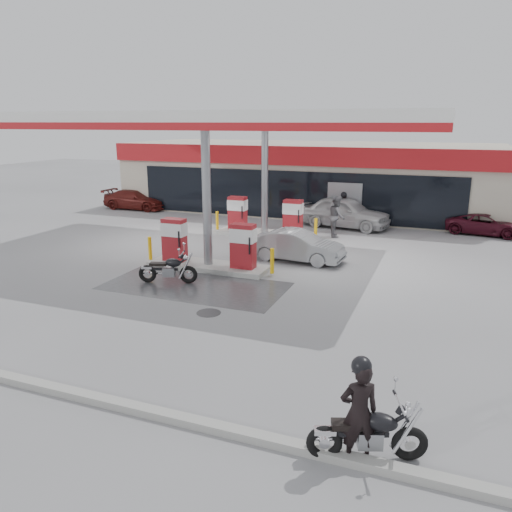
{
  "coord_description": "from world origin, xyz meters",
  "views": [
    {
      "loc": [
        8.07,
        -13.89,
        5.27
      ],
      "look_at": [
        2.61,
        0.14,
        1.2
      ],
      "focal_mm": 35.0,
      "sensor_mm": 36.0,
      "label": 1
    }
  ],
  "objects_px": {
    "biker_main": "(359,412)",
    "attendant": "(337,216)",
    "biker_walking": "(343,209)",
    "sedan_white": "(345,212)",
    "parked_car_left": "(136,200)",
    "parked_car_right": "(486,224)",
    "hatchback_silver": "(297,246)",
    "parked_motorcycle": "(169,270)",
    "pump_island_far": "(265,221)",
    "pump_island_near": "(208,250)",
    "main_motorcycle": "(369,435)"
  },
  "relations": [
    {
      "from": "sedan_white",
      "to": "pump_island_far",
      "type": "bearing_deg",
      "value": 146.23
    },
    {
      "from": "pump_island_far",
      "to": "parked_car_left",
      "type": "distance_m",
      "value": 10.77
    },
    {
      "from": "sedan_white",
      "to": "parked_car_left",
      "type": "relative_size",
      "value": 1.12
    },
    {
      "from": "attendant",
      "to": "sedan_white",
      "type": "bearing_deg",
      "value": -13.92
    },
    {
      "from": "main_motorcycle",
      "to": "parked_motorcycle",
      "type": "distance_m",
      "value": 10.27
    },
    {
      "from": "pump_island_far",
      "to": "hatchback_silver",
      "type": "height_order",
      "value": "pump_island_far"
    },
    {
      "from": "biker_main",
      "to": "biker_walking",
      "type": "height_order",
      "value": "biker_main"
    },
    {
      "from": "hatchback_silver",
      "to": "parked_car_left",
      "type": "relative_size",
      "value": 0.89
    },
    {
      "from": "pump_island_far",
      "to": "biker_walking",
      "type": "height_order",
      "value": "pump_island_far"
    },
    {
      "from": "pump_island_far",
      "to": "sedan_white",
      "type": "distance_m",
      "value": 4.51
    },
    {
      "from": "biker_walking",
      "to": "biker_main",
      "type": "bearing_deg",
      "value": -109.42
    },
    {
      "from": "pump_island_near",
      "to": "sedan_white",
      "type": "bearing_deg",
      "value": 70.95
    },
    {
      "from": "parked_motorcycle",
      "to": "attendant",
      "type": "distance_m",
      "value": 9.76
    },
    {
      "from": "sedan_white",
      "to": "parked_car_left",
      "type": "height_order",
      "value": "sedan_white"
    },
    {
      "from": "sedan_white",
      "to": "biker_walking",
      "type": "height_order",
      "value": "biker_walking"
    },
    {
      "from": "parked_motorcycle",
      "to": "sedan_white",
      "type": "relative_size",
      "value": 0.42
    },
    {
      "from": "main_motorcycle",
      "to": "pump_island_near",
      "type": "bearing_deg",
      "value": 109.51
    },
    {
      "from": "sedan_white",
      "to": "hatchback_silver",
      "type": "bearing_deg",
      "value": -172.42
    },
    {
      "from": "biker_main",
      "to": "parked_car_right",
      "type": "distance_m",
      "value": 19.06
    },
    {
      "from": "main_motorcycle",
      "to": "parked_car_left",
      "type": "xyz_separation_m",
      "value": [
        -17.25,
        18.78,
        0.15
      ]
    },
    {
      "from": "main_motorcycle",
      "to": "biker_main",
      "type": "xyz_separation_m",
      "value": [
        -0.18,
        -0.07,
        0.41
      ]
    },
    {
      "from": "hatchback_silver",
      "to": "biker_walking",
      "type": "height_order",
      "value": "biker_walking"
    },
    {
      "from": "hatchback_silver",
      "to": "parked_motorcycle",
      "type": "bearing_deg",
      "value": 146.78
    },
    {
      "from": "parked_motorcycle",
      "to": "attendant",
      "type": "bearing_deg",
      "value": 50.47
    },
    {
      "from": "parked_car_left",
      "to": "main_motorcycle",
      "type": "bearing_deg",
      "value": -137.49
    },
    {
      "from": "attendant",
      "to": "biker_main",
      "type": "bearing_deg",
      "value": 177.83
    },
    {
      "from": "pump_island_near",
      "to": "parked_car_left",
      "type": "height_order",
      "value": "pump_island_near"
    },
    {
      "from": "attendant",
      "to": "biker_walking",
      "type": "height_order",
      "value": "attendant"
    },
    {
      "from": "biker_main",
      "to": "parked_motorcycle",
      "type": "distance_m",
      "value": 10.18
    },
    {
      "from": "parked_car_right",
      "to": "attendant",
      "type": "bearing_deg",
      "value": 123.39
    },
    {
      "from": "pump_island_far",
      "to": "pump_island_near",
      "type": "bearing_deg",
      "value": -90.0
    },
    {
      "from": "parked_motorcycle",
      "to": "hatchback_silver",
      "type": "bearing_deg",
      "value": 35.45
    },
    {
      "from": "parked_car_left",
      "to": "attendant",
      "type": "bearing_deg",
      "value": -102.82
    },
    {
      "from": "attendant",
      "to": "hatchback_silver",
      "type": "xyz_separation_m",
      "value": [
        -0.49,
        -4.8,
        -0.36
      ]
    },
    {
      "from": "biker_main",
      "to": "biker_walking",
      "type": "distance_m",
      "value": 19.1
    },
    {
      "from": "sedan_white",
      "to": "parked_car_right",
      "type": "distance_m",
      "value": 6.74
    },
    {
      "from": "parked_car_right",
      "to": "hatchback_silver",
      "type": "bearing_deg",
      "value": 146.66
    },
    {
      "from": "hatchback_silver",
      "to": "parked_car_left",
      "type": "height_order",
      "value": "hatchback_silver"
    },
    {
      "from": "biker_main",
      "to": "parked_car_right",
      "type": "xyz_separation_m",
      "value": [
        2.79,
        18.85,
        -0.35
      ]
    },
    {
      "from": "parked_car_left",
      "to": "sedan_white",
      "type": "bearing_deg",
      "value": -93.53
    },
    {
      "from": "pump_island_far",
      "to": "hatchback_silver",
      "type": "xyz_separation_m",
      "value": [
        2.76,
        -3.8,
        -0.11
      ]
    },
    {
      "from": "parked_motorcycle",
      "to": "hatchback_silver",
      "type": "height_order",
      "value": "hatchback_silver"
    },
    {
      "from": "hatchback_silver",
      "to": "parked_car_left",
      "type": "bearing_deg",
      "value": 62.76
    },
    {
      "from": "pump_island_near",
      "to": "parked_motorcycle",
      "type": "xyz_separation_m",
      "value": [
        -0.47,
        -2.01,
        -0.25
      ]
    },
    {
      "from": "pump_island_far",
      "to": "biker_walking",
      "type": "relative_size",
      "value": 3.13
    },
    {
      "from": "attendant",
      "to": "biker_walking",
      "type": "distance_m",
      "value": 2.82
    },
    {
      "from": "attendant",
      "to": "parked_car_right",
      "type": "bearing_deg",
      "value": -81.33
    },
    {
      "from": "attendant",
      "to": "parked_car_left",
      "type": "xyz_separation_m",
      "value": [
        -13.25,
        3.0,
        -0.37
      ]
    },
    {
      "from": "biker_main",
      "to": "attendant",
      "type": "relative_size",
      "value": 0.88
    },
    {
      "from": "hatchback_silver",
      "to": "biker_walking",
      "type": "distance_m",
      "value": 7.61
    }
  ]
}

